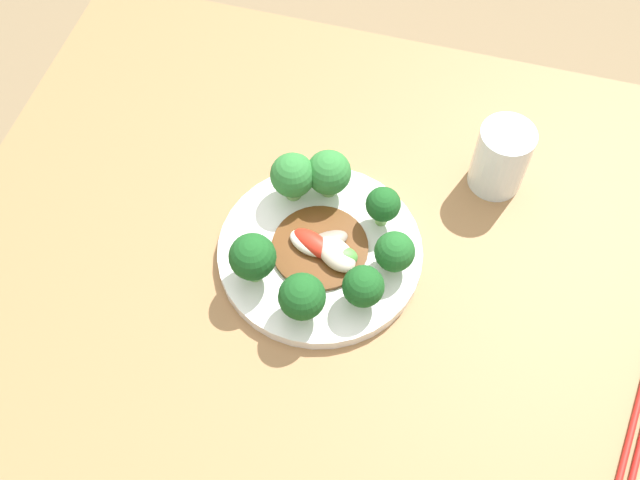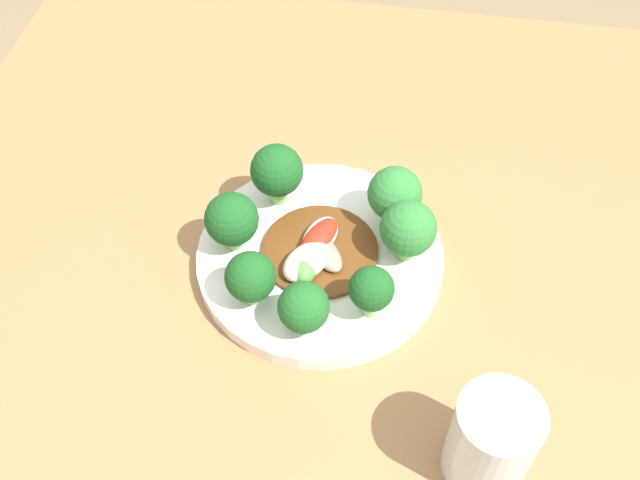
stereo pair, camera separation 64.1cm
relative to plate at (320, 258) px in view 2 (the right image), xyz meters
The scene contains 11 objects.
table 0.37m from the plate, 42.14° to the right, with size 1.00×0.85×0.72m.
plate is the anchor object (origin of this frame).
broccoli_southwest 0.10m from the plate, 139.22° to the right, with size 0.05×0.05×0.07m.
broccoli_southeast 0.09m from the plate, 39.72° to the right, with size 0.05×0.05×0.06m.
broccoli_northeast 0.10m from the plate, 42.78° to the left, with size 0.04×0.04×0.06m.
broccoli_north 0.10m from the plate, 98.21° to the left, with size 0.06×0.06×0.07m.
broccoli_south 0.10m from the plate, 87.90° to the right, with size 0.05×0.05×0.07m.
broccoli_northwest 0.10m from the plate, 128.35° to the left, with size 0.06×0.06×0.07m.
broccoli_east 0.10m from the plate, ahead, with size 0.05×0.05×0.06m.
stirfry_center 0.02m from the plate, 30.97° to the right, with size 0.12×0.12×0.02m.
drinking_glass 0.26m from the plate, 41.92° to the left, with size 0.07×0.07×0.10m.
Camera 2 is at (0.42, 0.11, 1.32)m, focal length 42.00 mm.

